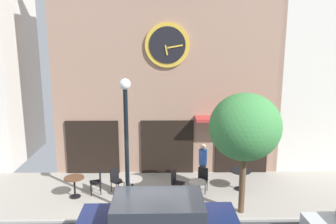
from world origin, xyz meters
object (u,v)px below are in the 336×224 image
cafe_chair_outer (194,197)px  cafe_chair_corner (98,180)px  cafe_chair_under_awning (116,179)px  cafe_table_center (132,184)px  street_tree (245,127)px  cafe_table_center_right (74,183)px  cafe_table_leftmost (197,188)px  cafe_chair_mid_row (176,181)px  street_lamp (127,146)px  cafe_table_center_left (240,175)px  cafe_chair_facing_wall (202,178)px  pedestrian_blue (203,164)px

cafe_chair_outer → cafe_chair_corner: (-3.45, 1.39, 0.00)m
cafe_chair_outer → cafe_chair_under_awning: 3.17m
cafe_table_center → cafe_chair_under_awning: 0.79m
street_tree → cafe_table_center_right: bearing=168.6°
cafe_table_leftmost → cafe_chair_corner: bearing=170.7°
cafe_chair_outer → cafe_chair_mid_row: (-0.55, 1.26, 0.00)m
cafe_table_leftmost → cafe_chair_under_awning: size_ratio=0.80×
street_lamp → cafe_table_center_left: size_ratio=5.59×
cafe_table_leftmost → cafe_chair_facing_wall: cafe_chair_facing_wall is taller
street_lamp → cafe_table_center_left: street_lamp is taller
street_tree → cafe_chair_mid_row: (-2.12, 1.32, -2.39)m
cafe_table_center_left → cafe_chair_under_awning: size_ratio=0.89×
street_tree → cafe_chair_outer: street_tree is taller
cafe_table_center → cafe_chair_corner: (-1.32, 0.33, 0.01)m
cafe_table_center → cafe_chair_under_awning: size_ratio=0.83×
street_lamp → cafe_table_leftmost: 3.07m
cafe_table_center → cafe_chair_facing_wall: size_ratio=0.83×
cafe_table_leftmost → cafe_chair_under_awning: 3.06m
cafe_chair_outer → cafe_chair_corner: size_ratio=1.00×
street_lamp → cafe_table_center_right: bearing=153.2°
cafe_chair_under_awning → cafe_table_center: bearing=-35.4°
street_tree → cafe_chair_corner: (-5.03, 1.45, -2.39)m
street_tree → cafe_chair_facing_wall: size_ratio=4.47×
cafe_chair_under_awning → cafe_table_leftmost: bearing=-13.8°
street_tree → cafe_chair_corner: street_tree is taller
pedestrian_blue → cafe_chair_corner: bearing=-169.2°
street_tree → cafe_chair_corner: size_ratio=4.47×
cafe_chair_facing_wall → pedestrian_blue: (0.08, 0.61, 0.33)m
street_tree → pedestrian_blue: (-1.04, 2.21, -2.05)m
cafe_table_center_left → cafe_chair_mid_row: size_ratio=0.89×
cafe_table_center_right → cafe_chair_under_awning: 1.51m
cafe_chair_mid_row → cafe_chair_under_awning: same height
street_tree → cafe_table_leftmost: street_tree is taller
street_tree → cafe_chair_under_awning: size_ratio=4.47×
cafe_table_leftmost → cafe_chair_outer: (-0.19, -0.79, 0.06)m
cafe_table_center_left → cafe_table_leftmost: bearing=-152.8°
street_tree → cafe_table_center: bearing=163.2°
cafe_chair_mid_row → cafe_chair_under_awning: (-2.23, 0.26, 0.00)m
cafe_table_center_right → cafe_chair_outer: bearing=-14.7°
cafe_table_center_right → cafe_table_leftmost: 4.44m
street_tree → cafe_table_leftmost: 2.94m
cafe_table_center_right → cafe_table_leftmost: (4.43, -0.32, -0.07)m
cafe_table_center_left → pedestrian_blue: bearing=161.1°
street_lamp → street_tree: size_ratio=1.11×
street_tree → cafe_chair_facing_wall: street_tree is taller
cafe_chair_mid_row → cafe_chair_corner: size_ratio=1.00×
street_lamp → cafe_table_leftmost: bearing=16.5°
pedestrian_blue → cafe_table_center_right: bearing=-167.8°
cafe_chair_mid_row → pedestrian_blue: size_ratio=0.54×
cafe_table_center → cafe_chair_outer: (2.14, -1.06, 0.01)m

